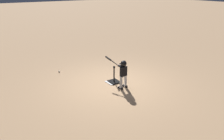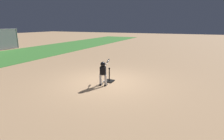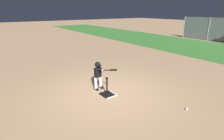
% 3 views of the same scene
% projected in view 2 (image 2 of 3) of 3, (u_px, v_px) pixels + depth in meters
% --- Properties ---
extents(ground_plane, '(90.00, 90.00, 0.00)m').
position_uv_depth(ground_plane, '(107.00, 82.00, 7.90)').
color(ground_plane, tan).
extents(home_plate, '(0.46, 0.46, 0.02)m').
position_uv_depth(home_plate, '(109.00, 81.00, 7.98)').
color(home_plate, white).
rests_on(home_plate, ground_plane).
extents(batting_tee, '(0.42, 0.38, 0.64)m').
position_uv_depth(batting_tee, '(109.00, 80.00, 7.92)').
color(batting_tee, black).
rests_on(batting_tee, ground_plane).
extents(batter_child, '(1.02, 0.35, 1.03)m').
position_uv_depth(batter_child, '(103.00, 70.00, 7.30)').
color(batter_child, silver).
rests_on(batter_child, ground_plane).
extents(baseball, '(0.07, 0.07, 0.07)m').
position_uv_depth(baseball, '(104.00, 68.00, 10.34)').
color(baseball, white).
rests_on(baseball, ground_plane).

